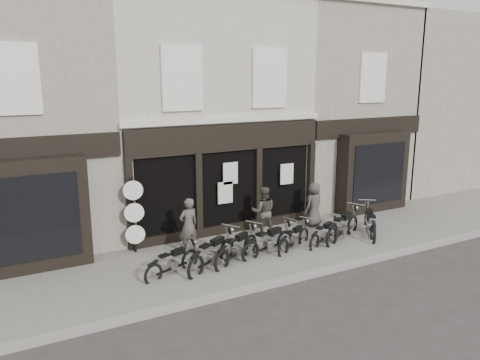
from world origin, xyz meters
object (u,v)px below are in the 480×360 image
motorcycle_6 (343,229)px  motorcycle_1 (213,256)px  motorcycle_0 (173,265)px  man_centre (263,211)px  motorcycle_5 (324,236)px  motorcycle_7 (370,225)px  motorcycle_2 (237,250)px  man_left (189,225)px  man_right (314,204)px  advert_sign_post (134,219)px  motorcycle_4 (294,240)px  motorcycle_3 (269,244)px

motorcycle_6 → motorcycle_1: bearing=156.4°
motorcycle_0 → man_centre: 4.17m
motorcycle_5 → motorcycle_7: motorcycle_7 is taller
motorcycle_2 → man_left: 1.73m
motorcycle_7 → man_left: bearing=113.6°
motorcycle_7 → man_right: man_right is taller
man_right → advert_sign_post: (-6.47, 0.49, 0.28)m
motorcycle_0 → motorcycle_4: same height
advert_sign_post → man_centre: bearing=4.8°
motorcycle_3 → man_right: size_ratio=1.33×
motorcycle_5 → man_left: man_left is taller
motorcycle_4 → motorcycle_5: (1.14, -0.09, -0.01)m
motorcycle_4 → advert_sign_post: size_ratio=0.72×
motorcycle_3 → motorcycle_5: size_ratio=1.21×
motorcycle_1 → motorcycle_0: bearing=145.2°
motorcycle_2 → motorcycle_6: 4.03m
motorcycle_4 → motorcycle_7: (3.12, -0.09, 0.06)m
man_left → man_centre: bearing=176.1°
motorcycle_1 → motorcycle_2: size_ratio=1.02×
motorcycle_2 → motorcycle_7: size_ratio=1.03×
motorcycle_0 → motorcycle_4: (4.08, 0.01, -0.00)m
motorcycle_0 → motorcycle_5: (5.22, -0.08, -0.01)m
motorcycle_6 → man_right: (-0.03, 1.58, 0.49)m
motorcycle_5 → man_left: 4.47m
motorcycle_1 → motorcycle_4: bearing=-28.2°
motorcycle_0 → motorcycle_2: bearing=-21.7°
motorcycle_2 → motorcycle_4: bearing=-28.0°
motorcycle_2 → motorcycle_3: (1.12, 0.03, -0.00)m
motorcycle_6 → motorcycle_3: bearing=154.9°
motorcycle_2 → motorcycle_5: 3.21m
motorcycle_0 → man_right: 6.24m
man_centre → man_right: (2.17, 0.05, -0.05)m
motorcycle_0 → man_left: man_left is taller
motorcycle_7 → man_right: bearing=71.8°
motorcycle_2 → advert_sign_post: 3.32m
motorcycle_2 → man_centre: man_centre is taller
motorcycle_6 → man_left: (-5.05, 1.28, 0.54)m
man_left → motorcycle_1: bearing=88.3°
man_centre → man_right: man_centre is taller
man_right → motorcycle_4: bearing=22.8°
motorcycle_2 → motorcycle_3: bearing=-27.3°
motorcycle_1 → man_right: man_right is taller
motorcycle_1 → advert_sign_post: advert_sign_post is taller
motorcycle_5 → motorcycle_6: size_ratio=0.82×
man_centre → man_left: bearing=28.8°
motorcycle_4 → motorcycle_5: motorcycle_4 is taller
motorcycle_5 → motorcycle_7: 1.98m
man_right → motorcycle_0: bearing=-1.4°
motorcycle_1 → advert_sign_post: bearing=97.1°
motorcycle_3 → motorcycle_1: bearing=169.7°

